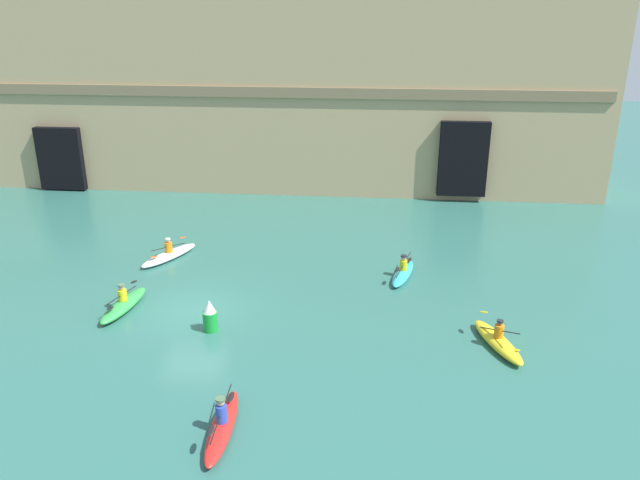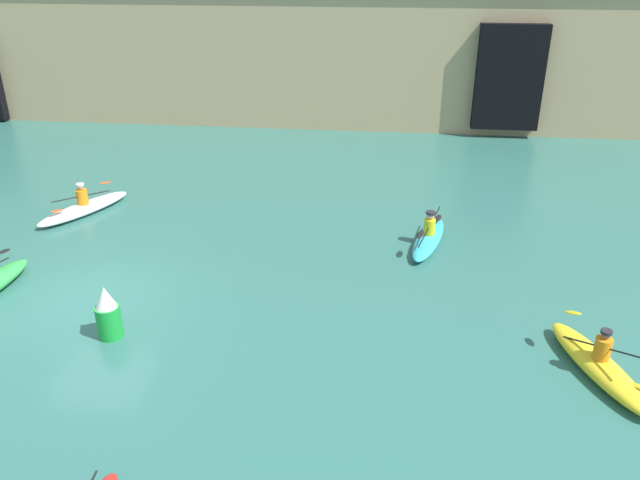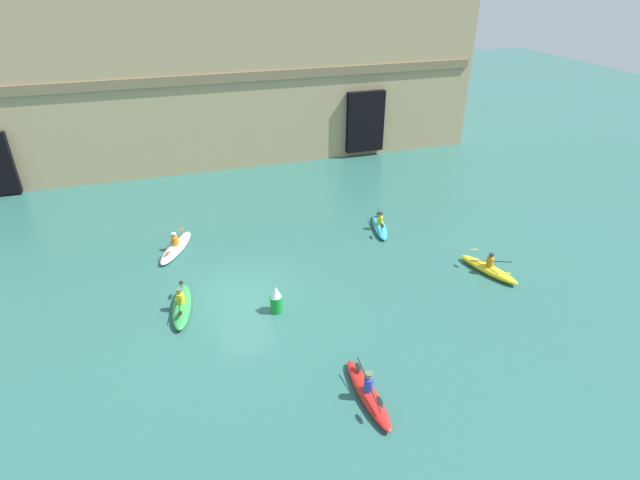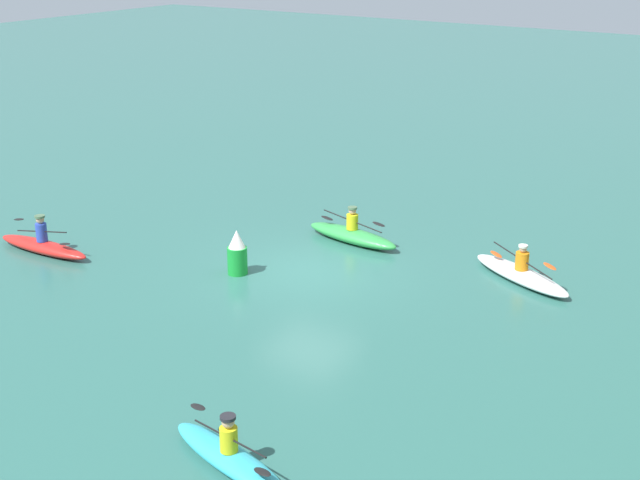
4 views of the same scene
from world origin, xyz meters
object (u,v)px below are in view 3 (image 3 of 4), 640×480
(kayak_yellow, at_px, (489,269))
(marker_buoy, at_px, (276,300))
(kayak_white, at_px, (176,247))
(kayak_red, at_px, (368,393))
(kayak_green, at_px, (182,306))
(kayak_cyan, at_px, (380,226))

(kayak_yellow, relative_size, marker_buoy, 2.59)
(kayak_white, height_order, marker_buoy, marker_buoy)
(kayak_red, relative_size, kayak_green, 1.04)
(kayak_red, height_order, marker_buoy, marker_buoy)
(kayak_cyan, bearing_deg, kayak_yellow, -137.05)
(kayak_green, xyz_separation_m, kayak_cyan, (11.18, 4.34, -0.04))
(kayak_yellow, relative_size, kayak_cyan, 1.03)
(kayak_red, bearing_deg, kayak_cyan, 152.79)
(kayak_white, bearing_deg, marker_buoy, -124.13)
(kayak_red, relative_size, kayak_white, 0.99)
(kayak_white, xyz_separation_m, marker_buoy, (3.81, -6.67, 0.38))
(kayak_yellow, xyz_separation_m, kayak_white, (-14.30, 6.82, -0.03))
(marker_buoy, bearing_deg, kayak_cyan, 37.72)
(marker_buoy, bearing_deg, kayak_red, -71.98)
(kayak_yellow, height_order, kayak_green, kayak_green)
(kayak_yellow, distance_m, kayak_cyan, 6.62)
(kayak_yellow, distance_m, kayak_white, 15.85)
(kayak_red, distance_m, kayak_green, 9.09)
(marker_buoy, bearing_deg, kayak_white, 119.76)
(kayak_white, bearing_deg, kayak_red, -129.30)
(kayak_yellow, distance_m, kayak_green, 14.45)
(kayak_white, bearing_deg, kayak_yellow, -89.40)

